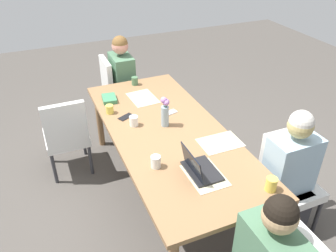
{
  "coord_description": "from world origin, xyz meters",
  "views": [
    {
      "loc": [
        2.4,
        -1.02,
        2.45
      ],
      "look_at": [
        0.0,
        0.0,
        0.79
      ],
      "focal_mm": 36.44,
      "sensor_mm": 36.0,
      "label": 1
    }
  ],
  "objects_px": {
    "coffee_mug_centre_right": "(110,109)",
    "coffee_mug_far_left": "(135,81)",
    "flower_vase": "(165,110)",
    "coffee_mug_centre_left": "(271,184)",
    "person_head_left_left_near": "(123,87)",
    "laptop_head_right_left_far": "(199,168)",
    "chair_near_right_near": "(66,134)",
    "phone_black": "(126,117)",
    "phone_silver": "(170,113)",
    "book_red_cover": "(109,99)",
    "chair_far_left_mid": "(286,176)",
    "coffee_mug_near_left": "(134,121)",
    "chair_head_left_left_near": "(117,88)",
    "dining_table": "(168,137)",
    "coffee_mug_near_right": "(156,162)",
    "person_far_left_mid": "(287,180)"
  },
  "relations": [
    {
      "from": "phone_black",
      "to": "coffee_mug_far_left",
      "type": "bearing_deg",
      "value": 38.75
    },
    {
      "from": "phone_black",
      "to": "phone_silver",
      "type": "height_order",
      "value": "same"
    },
    {
      "from": "person_head_left_left_near",
      "to": "chair_near_right_near",
      "type": "bearing_deg",
      "value": -47.34
    },
    {
      "from": "flower_vase",
      "to": "person_far_left_mid",
      "type": "bearing_deg",
      "value": 40.11
    },
    {
      "from": "laptop_head_right_left_far",
      "to": "phone_silver",
      "type": "bearing_deg",
      "value": 170.53
    },
    {
      "from": "dining_table",
      "to": "coffee_mug_near_right",
      "type": "bearing_deg",
      "value": -33.33
    },
    {
      "from": "coffee_mug_centre_left",
      "to": "coffee_mug_centre_right",
      "type": "distance_m",
      "value": 1.71
    },
    {
      "from": "coffee_mug_near_left",
      "to": "phone_silver",
      "type": "distance_m",
      "value": 0.41
    },
    {
      "from": "coffee_mug_near_left",
      "to": "coffee_mug_near_right",
      "type": "distance_m",
      "value": 0.65
    },
    {
      "from": "laptop_head_right_left_far",
      "to": "phone_silver",
      "type": "height_order",
      "value": "laptop_head_right_left_far"
    },
    {
      "from": "chair_near_right_near",
      "to": "book_red_cover",
      "type": "bearing_deg",
      "value": 99.15
    },
    {
      "from": "coffee_mug_near_left",
      "to": "coffee_mug_near_right",
      "type": "xyz_separation_m",
      "value": [
        0.65,
        -0.03,
        0.0
      ]
    },
    {
      "from": "dining_table",
      "to": "coffee_mug_centre_right",
      "type": "distance_m",
      "value": 0.67
    },
    {
      "from": "coffee_mug_centre_left",
      "to": "chair_far_left_mid",
      "type": "bearing_deg",
      "value": 123.35
    },
    {
      "from": "person_far_left_mid",
      "to": "coffee_mug_near_right",
      "type": "relative_size",
      "value": 12.02
    },
    {
      "from": "chair_near_right_near",
      "to": "coffee_mug_near_left",
      "type": "height_order",
      "value": "chair_near_right_near"
    },
    {
      "from": "chair_head_left_left_near",
      "to": "laptop_head_right_left_far",
      "type": "height_order",
      "value": "laptop_head_right_left_far"
    },
    {
      "from": "dining_table",
      "to": "laptop_head_right_left_far",
      "type": "bearing_deg",
      "value": -1.31
    },
    {
      "from": "chair_head_left_left_near",
      "to": "person_head_left_left_near",
      "type": "bearing_deg",
      "value": 51.24
    },
    {
      "from": "coffee_mug_centre_right",
      "to": "phone_black",
      "type": "distance_m",
      "value": 0.19
    },
    {
      "from": "coffee_mug_centre_right",
      "to": "coffee_mug_far_left",
      "type": "distance_m",
      "value": 0.68
    },
    {
      "from": "person_head_left_left_near",
      "to": "coffee_mug_centre_right",
      "type": "height_order",
      "value": "person_head_left_left_near"
    },
    {
      "from": "person_head_left_left_near",
      "to": "chair_far_left_mid",
      "type": "bearing_deg",
      "value": 20.4
    },
    {
      "from": "laptop_head_right_left_far",
      "to": "chair_far_left_mid",
      "type": "bearing_deg",
      "value": 84.77
    },
    {
      "from": "chair_near_right_near",
      "to": "book_red_cover",
      "type": "relative_size",
      "value": 4.5
    },
    {
      "from": "chair_near_right_near",
      "to": "coffee_mug_near_left",
      "type": "distance_m",
      "value": 0.82
    },
    {
      "from": "person_head_left_left_near",
      "to": "coffee_mug_centre_right",
      "type": "relative_size",
      "value": 13.92
    },
    {
      "from": "coffee_mug_near_right",
      "to": "coffee_mug_centre_right",
      "type": "relative_size",
      "value": 1.16
    },
    {
      "from": "dining_table",
      "to": "coffee_mug_near_left",
      "type": "xyz_separation_m",
      "value": [
        -0.21,
        -0.26,
        0.12
      ]
    },
    {
      "from": "phone_black",
      "to": "dining_table",
      "type": "bearing_deg",
      "value": -79.21
    },
    {
      "from": "coffee_mug_far_left",
      "to": "chair_near_right_near",
      "type": "bearing_deg",
      "value": -68.47
    },
    {
      "from": "coffee_mug_far_left",
      "to": "dining_table",
      "type": "bearing_deg",
      "value": -1.51
    },
    {
      "from": "phone_black",
      "to": "phone_silver",
      "type": "distance_m",
      "value": 0.43
    },
    {
      "from": "flower_vase",
      "to": "coffee_mug_far_left",
      "type": "relative_size",
      "value": 3.15
    },
    {
      "from": "chair_head_left_left_near",
      "to": "coffee_mug_centre_right",
      "type": "bearing_deg",
      "value": -18.02
    },
    {
      "from": "phone_black",
      "to": "phone_silver",
      "type": "relative_size",
      "value": 1.0
    },
    {
      "from": "chair_far_left_mid",
      "to": "flower_vase",
      "type": "bearing_deg",
      "value": -135.17
    },
    {
      "from": "chair_far_left_mid",
      "to": "coffee_mug_near_right",
      "type": "bearing_deg",
      "value": -103.87
    },
    {
      "from": "coffee_mug_centre_right",
      "to": "coffee_mug_centre_left",
      "type": "bearing_deg",
      "value": 27.04
    },
    {
      "from": "coffee_mug_near_left",
      "to": "coffee_mug_far_left",
      "type": "height_order",
      "value": "coffee_mug_near_left"
    },
    {
      "from": "chair_near_right_near",
      "to": "dining_table",
      "type": "bearing_deg",
      "value": 50.26
    },
    {
      "from": "laptop_head_right_left_far",
      "to": "phone_silver",
      "type": "xyz_separation_m",
      "value": [
        -0.93,
        0.15,
        -0.04
      ]
    },
    {
      "from": "chair_far_left_mid",
      "to": "coffee_mug_near_left",
      "type": "relative_size",
      "value": 9.48
    },
    {
      "from": "person_head_left_left_near",
      "to": "coffee_mug_centre_left",
      "type": "xyz_separation_m",
      "value": [
        2.48,
        0.37,
        0.27
      ]
    },
    {
      "from": "chair_far_left_mid",
      "to": "phone_silver",
      "type": "bearing_deg",
      "value": -146.01
    },
    {
      "from": "person_far_left_mid",
      "to": "coffee_mug_centre_right",
      "type": "height_order",
      "value": "person_far_left_mid"
    },
    {
      "from": "flower_vase",
      "to": "laptop_head_right_left_far",
      "type": "bearing_deg",
      "value": -1.97
    },
    {
      "from": "dining_table",
      "to": "coffee_mug_near_left",
      "type": "distance_m",
      "value": 0.35
    },
    {
      "from": "dining_table",
      "to": "chair_far_left_mid",
      "type": "distance_m",
      "value": 1.1
    },
    {
      "from": "phone_silver",
      "to": "chair_near_right_near",
      "type": "bearing_deg",
      "value": 143.36
    }
  ]
}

